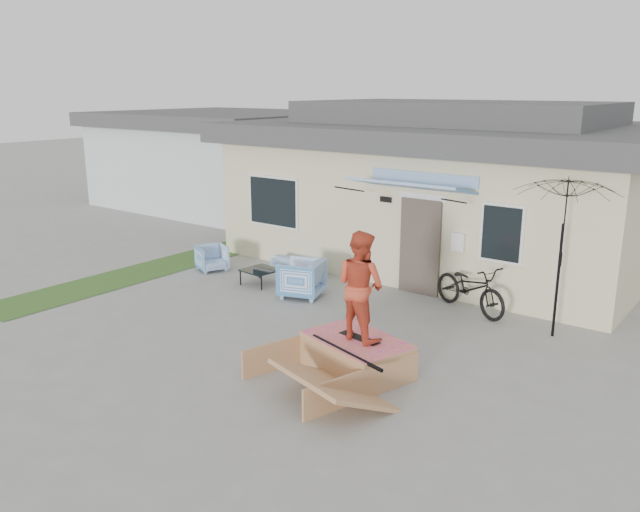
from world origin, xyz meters
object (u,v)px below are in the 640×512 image
Objects in this scene: coffee_table at (261,277)px; patio_umbrella at (561,243)px; bicycle at (471,282)px; skateboard at (359,337)px; armchair_right at (302,276)px; armchair_left at (212,257)px; skate_ramp at (357,355)px; skater at (360,284)px; loveseat at (297,262)px.

coffee_table is 0.33× the size of patio_umbrella.
bicycle is 2.53× the size of skateboard.
bicycle reaches higher than skateboard.
armchair_right is 1.18× the size of skateboard.
armchair_left reaches higher than skate_ramp.
skater is (0.00, 0.00, 0.89)m from skateboard.
armchair_right reaches higher than coffee_table.
armchair_left is 0.32× the size of skate_ramp.
armchair_left is at bearing -13.16° from skater.
armchair_left is 8.29m from patio_umbrella.
patio_umbrella is 3.92m from skater.
bicycle reaches higher than skate_ramp.
skater reaches higher than armchair_right.
skater is (-2.00, -3.35, -0.29)m from patio_umbrella.
armchair_right is (3.04, -0.25, 0.10)m from armchair_left.
loveseat is at bearing 148.70° from skateboard.
armchair_left is 6.45m from bicycle.
coffee_table is 0.34× the size of skate_ramp.
coffee_table is at bearing -172.16° from patio_umbrella.
skateboard is at bearing -29.42° from coffee_table.
coffee_table is at bearing -19.47° from skater.
patio_umbrella is 4.23m from skate_ramp.
skate_ramp is 2.87× the size of skateboard.
patio_umbrella reaches higher than skate_ramp.
loveseat is at bearing 86.25° from coffee_table.
loveseat is at bearing -30.88° from skater.
loveseat is at bearing 154.78° from skate_ramp.
armchair_left is 6.68m from skate_ramp.
bicycle is at bearing 169.85° from patio_umbrella.
skater is at bearing -89.28° from armchair_left.
bicycle reaches higher than armchair_left.
bicycle is 0.88× the size of skate_ramp.
bicycle reaches higher than armchair_right.
armchair_right reaches higher than skate_ramp.
armchair_right is at bearing -70.78° from armchair_left.
armchair_right is at bearing 157.84° from skate_ramp.
skater is (4.38, -2.47, 1.28)m from coffee_table.
loveseat is 5.71m from skate_ramp.
coffee_table is (1.75, -0.14, -0.17)m from armchair_left.
bicycle is at bearing -174.81° from loveseat.
armchair_left is at bearing 36.80° from loveseat.
patio_umbrella reaches higher than bicycle.
patio_umbrella is at bearing 7.84° from coffee_table.
loveseat is 0.73× the size of bicycle.
skateboard is (6.13, -2.62, 0.21)m from armchair_left.
skater reaches higher than patio_umbrella.
bicycle is at bearing 93.51° from armchair_right.
coffee_table is 5.05m from skate_ramp.
armchair_right is 0.51× the size of skater.
loveseat is at bearing -155.86° from armchair_right.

